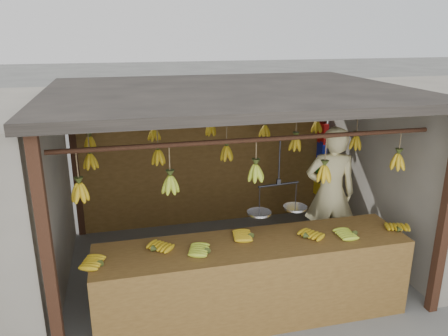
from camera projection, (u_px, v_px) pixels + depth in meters
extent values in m
plane|color=#5B5B57|center=(229.00, 265.00, 5.94)|extent=(80.00, 80.00, 0.00)
cube|color=black|center=(48.00, 263.00, 3.75)|extent=(0.10, 0.10, 2.30)
cube|color=black|center=(446.00, 217.00, 4.66)|extent=(0.10, 0.10, 2.30)
cube|color=black|center=(75.00, 164.00, 6.53)|extent=(0.10, 0.10, 2.30)
cube|color=black|center=(321.00, 147.00, 7.44)|extent=(0.10, 0.10, 2.30)
cube|color=black|center=(230.00, 92.00, 5.23)|extent=(4.30, 3.30, 0.10)
cylinder|color=black|center=(255.00, 140.00, 4.41)|extent=(4.00, 0.05, 0.05)
cylinder|color=black|center=(230.00, 121.00, 5.34)|extent=(4.00, 0.05, 0.05)
cylinder|color=black|center=(212.00, 107.00, 6.26)|extent=(4.00, 0.05, 0.05)
cube|color=brown|center=(206.00, 170.00, 7.06)|extent=(4.00, 0.06, 1.80)
cube|color=brown|center=(254.00, 246.00, 4.66)|extent=(3.37, 0.75, 0.08)
cube|color=brown|center=(264.00, 299.00, 4.44)|extent=(3.37, 0.04, 0.90)
cube|color=black|center=(103.00, 323.00, 4.14)|extent=(0.07, 0.07, 0.82)
cube|color=black|center=(397.00, 279.00, 4.86)|extent=(0.07, 0.07, 0.82)
cube|color=black|center=(104.00, 286.00, 4.74)|extent=(0.07, 0.07, 0.82)
cube|color=black|center=(366.00, 252.00, 5.46)|extent=(0.07, 0.07, 0.82)
ellipsoid|color=#B18B12|center=(101.00, 263.00, 4.19)|extent=(0.28, 0.25, 0.06)
ellipsoid|color=#B18B12|center=(155.00, 250.00, 4.43)|extent=(0.29, 0.30, 0.06)
ellipsoid|color=#92A523|center=(208.00, 250.00, 4.42)|extent=(0.28, 0.25, 0.06)
ellipsoid|color=#B18B12|center=(251.00, 235.00, 4.74)|extent=(0.27, 0.22, 0.06)
ellipsoid|color=#B18B12|center=(307.00, 237.00, 4.70)|extent=(0.30, 0.28, 0.06)
ellipsoid|color=#92A523|center=(353.00, 233.00, 4.79)|extent=(0.24, 0.18, 0.06)
ellipsoid|color=#B18B12|center=(400.00, 230.00, 4.86)|extent=(0.25, 0.28, 0.06)
ellipsoid|color=#B18B12|center=(80.00, 192.00, 4.16)|extent=(0.16, 0.16, 0.28)
ellipsoid|color=#92A523|center=(170.00, 184.00, 4.34)|extent=(0.16, 0.16, 0.28)
ellipsoid|color=#92A523|center=(256.00, 173.00, 4.54)|extent=(0.16, 0.16, 0.28)
ellipsoid|color=#B18B12|center=(324.00, 174.00, 4.76)|extent=(0.16, 0.16, 0.28)
ellipsoid|color=#B18B12|center=(398.00, 161.00, 4.90)|extent=(0.16, 0.16, 0.28)
ellipsoid|color=#B18B12|center=(90.00, 161.00, 5.10)|extent=(0.16, 0.16, 0.28)
ellipsoid|color=#B18B12|center=(158.00, 157.00, 5.26)|extent=(0.16, 0.16, 0.28)
ellipsoid|color=#B18B12|center=(227.00, 153.00, 5.50)|extent=(0.16, 0.16, 0.28)
ellipsoid|color=#B18B12|center=(295.00, 144.00, 5.60)|extent=(0.16, 0.16, 0.28)
ellipsoid|color=#B18B12|center=(356.00, 143.00, 5.80)|extent=(0.16, 0.16, 0.28)
ellipsoid|color=#B18B12|center=(90.00, 143.00, 6.01)|extent=(0.16, 0.16, 0.28)
ellipsoid|color=#B18B12|center=(154.00, 134.00, 6.22)|extent=(0.16, 0.16, 0.28)
ellipsoid|color=#B18B12|center=(211.00, 129.00, 6.40)|extent=(0.16, 0.16, 0.28)
ellipsoid|color=#B18B12|center=(265.00, 131.00, 6.59)|extent=(0.16, 0.16, 0.28)
ellipsoid|color=#B18B12|center=(317.00, 127.00, 6.77)|extent=(0.16, 0.16, 0.28)
cylinder|color=black|center=(279.00, 162.00, 4.55)|extent=(0.02, 0.02, 0.50)
cylinder|color=black|center=(278.00, 184.00, 4.63)|extent=(0.47, 0.07, 0.02)
cylinder|color=silver|center=(259.00, 213.00, 4.65)|extent=(0.25, 0.25, 0.02)
cylinder|color=silver|center=(295.00, 208.00, 4.79)|extent=(0.25, 0.25, 0.02)
imported|color=beige|center=(330.00, 194.00, 5.93)|extent=(0.77, 0.60, 1.87)
cube|color=red|center=(323.00, 133.00, 7.20)|extent=(0.08, 0.26, 0.34)
cube|color=#1426BF|center=(322.00, 151.00, 7.29)|extent=(0.08, 0.26, 0.34)
cube|color=#199926|center=(321.00, 164.00, 7.36)|extent=(0.08, 0.26, 0.34)
cube|color=yellow|center=(319.00, 186.00, 7.48)|extent=(0.08, 0.26, 0.34)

